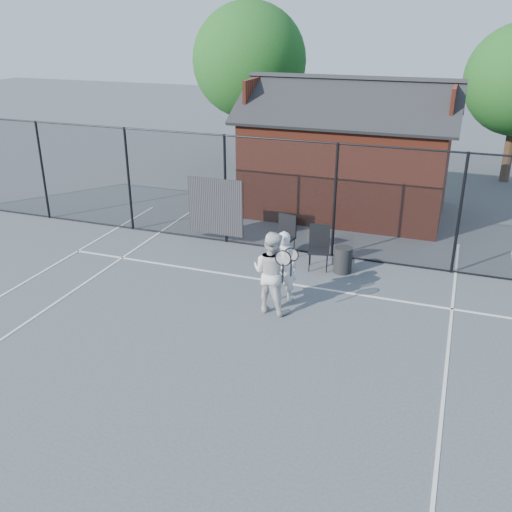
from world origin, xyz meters
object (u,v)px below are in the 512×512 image
(chair_right, at_px, (319,249))
(waste_bin, at_px, (343,260))
(player_front, at_px, (283,266))
(chair_left, at_px, (283,237))
(clubhouse, at_px, (348,161))
(player_back, at_px, (272,272))

(chair_right, xyz_separation_m, waste_bin, (0.61, 0.00, -0.21))
(chair_right, relative_size, waste_bin, 1.65)
(player_front, xyz_separation_m, chair_left, (-0.76, 2.43, -0.29))
(clubhouse, bearing_deg, player_back, -90.39)
(chair_left, bearing_deg, player_front, -61.36)
(waste_bin, bearing_deg, clubhouse, 101.19)
(player_front, xyz_separation_m, waste_bin, (0.93, 1.93, -0.49))
(player_back, distance_m, waste_bin, 2.72)
(player_back, height_order, chair_left, player_back)
(clubhouse, height_order, chair_right, clubhouse)
(player_back, bearing_deg, clubhouse, 89.61)
(chair_left, bearing_deg, waste_bin, -5.19)
(player_front, relative_size, chair_right, 1.52)
(chair_left, height_order, waste_bin, chair_left)
(player_front, height_order, chair_right, player_front)
(player_front, distance_m, waste_bin, 2.20)
(player_back, bearing_deg, chair_left, 102.68)
(clubhouse, xyz_separation_m, player_front, (0.04, -6.83, -0.79))
(chair_right, bearing_deg, clubhouse, 82.62)
(waste_bin, bearing_deg, player_back, -112.50)
(chair_left, xyz_separation_m, waste_bin, (1.69, -0.50, -0.21))
(player_back, bearing_deg, chair_right, 80.59)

